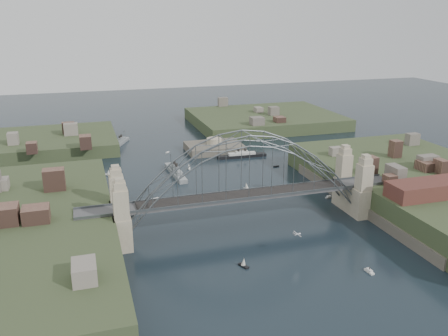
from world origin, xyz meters
TOP-DOWN VIEW (x-y plane):
  - ground at (0.00, 0.00)m, footprint 500.00×500.00m
  - bridge at (0.00, 0.00)m, footprint 84.00×13.80m
  - shore_west at (-57.32, 0.00)m, footprint 50.50×90.00m
  - shore_east at (57.32, 0.00)m, footprint 50.50×90.00m
  - headland_nw at (-55.00, 95.00)m, footprint 60.00×45.00m
  - headland_ne at (50.00, 110.00)m, footprint 70.00×55.00m
  - fort_island at (12.00, 70.00)m, footprint 22.00×16.00m
  - wharf_shed at (44.00, -14.00)m, footprint 20.00×8.00m
  - finger_pier at (39.00, -28.00)m, footprint 4.00×22.00m
  - naval_cruiser_near at (-8.90, 45.43)m, footprint 3.91×20.71m
  - naval_cruiser_far at (-22.92, 92.46)m, footprint 8.52×15.11m
  - ocean_liner at (19.76, 58.42)m, footprint 19.35×3.38m
  - aeroplane at (5.43, -19.32)m, footprint 1.73×3.22m
  - small_boat_a at (-19.36, 24.59)m, footprint 2.51×1.53m
  - small_boat_b at (9.60, 25.07)m, footprint 1.91×1.49m
  - small_boat_c at (-7.45, -20.37)m, footprint 1.85×2.83m
  - small_boat_d at (27.69, 43.43)m, footprint 2.11×0.83m
  - small_boat_e at (-30.96, 51.45)m, footprint 3.02×2.75m
  - small_boat_f at (-3.16, 49.92)m, footprint 1.04×1.85m
  - small_boat_g at (17.23, -30.58)m, footprint 1.02×2.59m
  - small_boat_h at (-6.47, 73.22)m, footprint 1.77×2.11m
  - small_boat_i at (30.45, 10.27)m, footprint 2.37×1.24m

SIDE VIEW (x-z plane):
  - fort_island at x=12.00m, z-range -5.04..4.36m
  - ground at x=0.00m, z-range 0.00..0.00m
  - small_boat_a at x=-19.36m, z-range -0.08..0.38m
  - small_boat_d at x=27.69m, z-range -0.08..0.38m
  - small_boat_h at x=-6.47m, z-range -0.08..0.38m
  - small_boat_g at x=17.23m, z-range -0.43..1.00m
  - small_boat_i at x=30.45m, z-range -0.43..1.00m
  - headland_nw at x=-55.00m, z-range -4.00..5.00m
  - finger_pier at x=39.00m, z-range 0.00..1.40m
  - ocean_liner at x=19.76m, z-range -1.63..3.10m
  - small_boat_e at x=-30.96m, z-range -0.45..1.93m
  - headland_ne at x=50.00m, z-range -4.00..5.50m
  - small_boat_c at x=-7.45m, z-range -0.38..2.00m
  - naval_cruiser_far at x=-22.92m, z-range -1.82..3.46m
  - naval_cruiser_near at x=-8.90m, z-range -2.13..4.05m
  - small_boat_b at x=9.60m, z-range -0.22..2.16m
  - small_boat_f at x=-3.16m, z-range -0.21..2.16m
  - shore_west at x=-57.32m, z-range -4.03..7.97m
  - shore_east at x=57.32m, z-range -4.03..7.97m
  - aeroplane at x=5.43m, z-range 5.22..5.69m
  - wharf_shed at x=44.00m, z-range 8.00..12.00m
  - bridge at x=0.00m, z-range 0.02..24.62m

